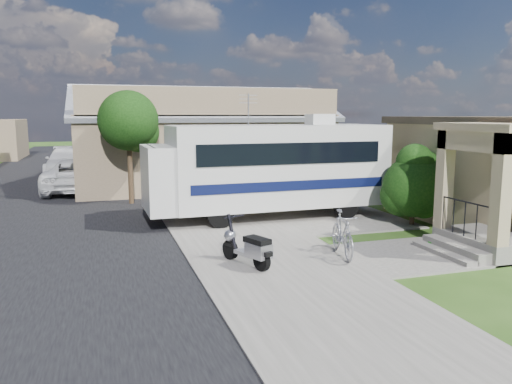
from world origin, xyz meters
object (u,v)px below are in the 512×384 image
object	(u,v)px
van	(68,162)
garden_hose	(435,245)
scooter	(249,248)
shrub	(414,184)
bicycle	(342,236)
motorhome	(269,166)
pickup_truck	(77,175)

from	to	relation	value
van	garden_hose	bearing A→B (deg)	-61.89
scooter	shrub	bearing A→B (deg)	1.81
shrub	garden_hose	distance (m)	3.17
bicycle	van	world-z (taller)	van
van	garden_hose	distance (m)	22.88
motorhome	scooter	xyz separation A→B (m)	(-2.36, -5.41, -1.32)
motorhome	van	xyz separation A→B (m)	(-7.43, 15.14, -1.00)
garden_hose	van	bearing A→B (deg)	117.15
van	shrub	bearing A→B (deg)	-55.86
shrub	pickup_truck	world-z (taller)	shrub
scooter	garden_hose	xyz separation A→B (m)	(5.37, 0.20, -0.43)
bicycle	pickup_truck	size ratio (longest dim) A/B	0.34
motorhome	shrub	xyz separation A→B (m)	(4.14, -2.55, -0.46)
bicycle	van	xyz separation A→B (m)	(-7.58, 20.43, 0.27)
scooter	garden_hose	size ratio (longest dim) A/B	4.57
garden_hose	shrub	bearing A→B (deg)	67.00
garden_hose	scooter	bearing A→B (deg)	-177.85
pickup_truck	garden_hose	bearing A→B (deg)	130.51
shrub	van	xyz separation A→B (m)	(-11.57, 17.69, -0.54)
motorhome	scooter	distance (m)	6.05
motorhome	garden_hose	distance (m)	6.26
motorhome	bicycle	size ratio (longest dim) A/B	4.41
motorhome	bicycle	world-z (taller)	motorhome
bicycle	garden_hose	bearing A→B (deg)	13.38
motorhome	pickup_truck	world-z (taller)	motorhome
shrub	bicycle	size ratio (longest dim) A/B	1.42
motorhome	van	world-z (taller)	motorhome
scooter	van	distance (m)	21.17
shrub	garden_hose	size ratio (longest dim) A/B	7.38
motorhome	bicycle	xyz separation A→B (m)	(0.15, -5.29, -1.26)
motorhome	shrub	distance (m)	4.88
scooter	bicycle	size ratio (longest dim) A/B	0.88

